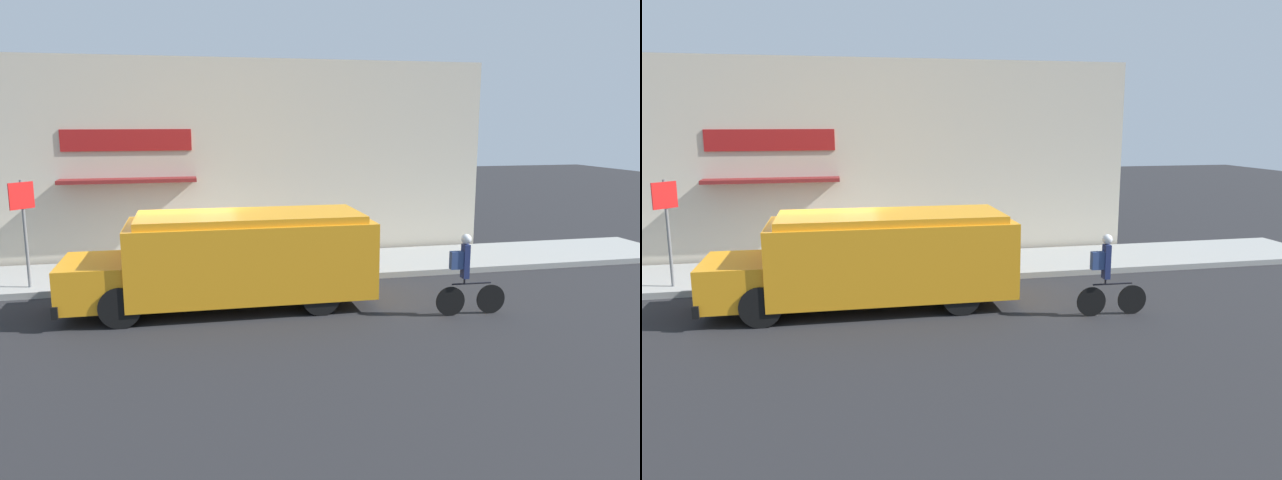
{
  "view_description": "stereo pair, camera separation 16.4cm",
  "coord_description": "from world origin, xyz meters",
  "views": [
    {
      "loc": [
        -0.04,
        -14.49,
        3.93
      ],
      "look_at": [
        3.25,
        -0.2,
        1.1
      ],
      "focal_mm": 35.0,
      "sensor_mm": 36.0,
      "label": 1
    },
    {
      "loc": [
        0.12,
        -14.52,
        3.93
      ],
      "look_at": [
        3.25,
        -0.2,
        1.1
      ],
      "focal_mm": 35.0,
      "sensor_mm": 36.0,
      "label": 2
    }
  ],
  "objects": [
    {
      "name": "storefront",
      "position": [
        -0.02,
        3.14,
        2.8
      ],
      "size": [
        17.84,
        0.82,
        5.6
      ],
      "color": "beige",
      "rests_on": "ground_plane"
    },
    {
      "name": "school_bus",
      "position": [
        1.06,
        -1.58,
        1.07
      ],
      "size": [
        6.39,
        2.63,
        2.01
      ],
      "rotation": [
        0.0,
        0.0,
        -0.02
      ],
      "color": "orange",
      "rests_on": "ground_plane"
    },
    {
      "name": "stop_sign_post",
      "position": [
        -3.43,
        0.5,
        1.8
      ],
      "size": [
        0.45,
        0.45,
        2.47
      ],
      "color": "slate",
      "rests_on": "sidewalk"
    },
    {
      "name": "cyclist",
      "position": [
        5.6,
        -3.2,
        0.83
      ],
      "size": [
        1.49,
        0.21,
        1.69
      ],
      "rotation": [
        0.0,
        0.0,
        -0.03
      ],
      "color": "black",
      "rests_on": "ground_plane"
    },
    {
      "name": "ground_plane",
      "position": [
        0.0,
        0.0,
        0.0
      ],
      "size": [
        70.0,
        70.0,
        0.0
      ],
      "primitive_type": "plane",
      "color": "#232326"
    },
    {
      "name": "sidewalk",
      "position": [
        0.0,
        1.46,
        0.08
      ],
      "size": [
        28.0,
        2.91,
        0.15
      ],
      "color": "#999993",
      "rests_on": "ground_plane"
    }
  ]
}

